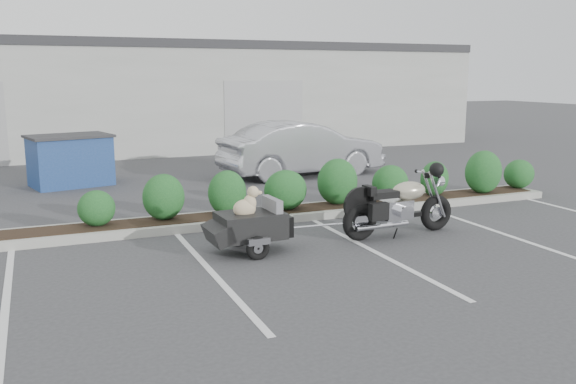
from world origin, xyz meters
name	(u,v)px	position (x,y,z in m)	size (l,w,h in m)	color
ground	(292,250)	(0.00, 0.00, 0.00)	(90.00, 90.00, 0.00)	#38383A
planter_kerb	(295,213)	(1.00, 2.20, 0.07)	(12.00, 1.00, 0.15)	#9E9E93
building	(130,95)	(0.00, 17.00, 2.00)	(26.00, 10.00, 4.00)	#9EA099
motorcycle	(400,206)	(2.13, 0.14, 0.52)	(2.29, 0.77, 1.31)	black
pet_trailer	(250,224)	(-0.66, 0.16, 0.46)	(1.82, 1.02, 1.09)	black
sedan	(302,149)	(3.19, 6.79, 0.76)	(1.61, 4.63, 1.53)	#AAABB2
dumpster	(70,160)	(-2.92, 7.62, 0.66)	(2.24, 1.79, 1.30)	navy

